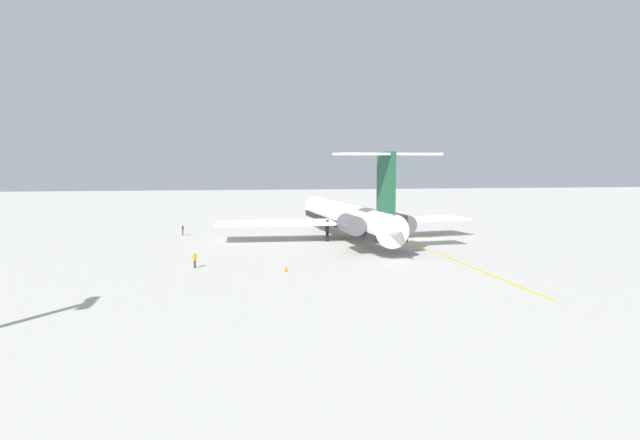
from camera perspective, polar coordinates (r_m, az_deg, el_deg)
ground at (r=90.19m, az=9.10°, el=-1.82°), size 318.78×318.78×0.00m
main_jetliner at (r=86.91m, az=2.80°, el=0.28°), size 43.90×38.86×12.78m
ground_crew_near_nose at (r=114.71m, az=6.35°, el=0.36°), size 0.44×0.28×1.73m
ground_crew_near_tail at (r=66.29m, az=-11.97°, el=-3.56°), size 0.29×0.45×1.81m
ground_crew_portside at (r=95.65m, az=-13.07°, el=-0.80°), size 0.41×0.28×1.74m
safety_cone_nose at (r=62.98m, az=-3.29°, el=-4.73°), size 0.40×0.40×0.55m
taxiway_centreline at (r=90.56m, az=7.89°, el=-1.77°), size 82.13×2.09×0.01m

